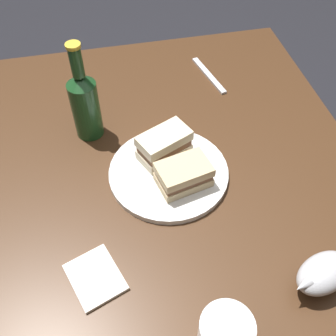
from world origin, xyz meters
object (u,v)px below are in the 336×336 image
object	(u,v)px
napkin	(95,277)
fork	(209,75)
sandwich_half_left	(184,175)
sandwich_half_right	(166,145)
gravy_boat	(323,273)
cider_bottle	(85,103)
plate	(167,173)

from	to	relation	value
napkin	fork	size ratio (longest dim) A/B	0.61
sandwich_half_left	fork	distance (m)	0.42
sandwich_half_left	fork	xyz separation A→B (m)	(0.38, -0.17, -0.04)
sandwich_half_right	fork	world-z (taller)	sandwich_half_right
gravy_boat	napkin	world-z (taller)	gravy_boat
cider_bottle	fork	size ratio (longest dim) A/B	1.43
sandwich_half_right	gravy_boat	world-z (taller)	sandwich_half_right
plate	cider_bottle	xyz separation A→B (m)	(0.18, 0.16, 0.09)
napkin	gravy_boat	bearing A→B (deg)	-103.53
gravy_boat	sandwich_half_right	bearing A→B (deg)	30.21
plate	sandwich_half_right	distance (m)	0.07
fork	cider_bottle	bearing A→B (deg)	-78.99
fork	gravy_boat	bearing A→B (deg)	-10.72
sandwich_half_right	cider_bottle	bearing A→B (deg)	52.41
cider_bottle	napkin	size ratio (longest dim) A/B	2.34
napkin	plate	bearing A→B (deg)	-40.17
sandwich_half_right	cider_bottle	size ratio (longest dim) A/B	0.53
plate	sandwich_half_left	size ratio (longest dim) A/B	2.14
gravy_boat	cider_bottle	size ratio (longest dim) A/B	0.54
plate	sandwich_half_right	size ratio (longest dim) A/B	2.02
cider_bottle	napkin	bearing A→B (deg)	176.30
plate	sandwich_half_left	distance (m)	0.06
plate	napkin	size ratio (longest dim) A/B	2.52
sandwich_half_left	gravy_boat	distance (m)	0.34
sandwich_half_right	cider_bottle	xyz separation A→B (m)	(0.13, 0.17, 0.05)
plate	sandwich_half_right	world-z (taller)	sandwich_half_right
gravy_boat	cider_bottle	world-z (taller)	cider_bottle
sandwich_half_left	cider_bottle	distance (m)	0.30
napkin	cider_bottle	bearing A→B (deg)	-3.70
plate	napkin	world-z (taller)	plate
cider_bottle	fork	distance (m)	0.41
sandwich_half_right	gravy_boat	distance (m)	0.43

